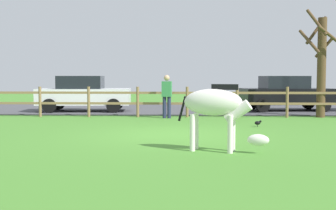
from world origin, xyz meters
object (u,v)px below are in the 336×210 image
at_px(parked_car_black, 286,93).
at_px(parked_car_white, 84,93).
at_px(zebra, 217,107).
at_px(bare_tree, 321,62).
at_px(visitor_near_fence, 167,94).
at_px(crow_on_grass, 258,123).

height_order(parked_car_black, parked_car_white, same).
distance_m(zebra, parked_car_black, 11.21).
relative_size(bare_tree, parked_car_white, 1.01).
height_order(bare_tree, visitor_near_fence, bare_tree).
xyz_separation_m(zebra, parked_car_black, (3.94, 10.50, -0.08)).
bearing_deg(parked_car_white, visitor_near_fence, -34.27).
bearing_deg(crow_on_grass, bare_tree, 48.10).
xyz_separation_m(parked_car_black, visitor_near_fence, (-5.26, -3.26, 0.06)).
height_order(zebra, crow_on_grass, zebra).
xyz_separation_m(crow_on_grass, parked_car_black, (2.29, 5.99, 0.72)).
xyz_separation_m(zebra, crow_on_grass, (1.65, 4.51, -0.80)).
bearing_deg(zebra, parked_car_white, 117.46).
relative_size(zebra, parked_car_black, 0.45).
relative_size(parked_car_black, visitor_near_fence, 2.54).
height_order(zebra, parked_car_white, parked_car_white).
xyz_separation_m(zebra, visitor_near_fence, (-1.32, 7.24, -0.02)).
bearing_deg(parked_car_white, crow_on_grass, -38.18).
xyz_separation_m(parked_car_white, visitor_near_fence, (3.78, -2.57, 0.06)).
xyz_separation_m(bare_tree, parked_car_black, (-0.67, 2.69, -1.28)).
distance_m(bare_tree, parked_car_black, 3.05).
bearing_deg(parked_car_white, parked_car_black, 4.33).
height_order(crow_on_grass, visitor_near_fence, visitor_near_fence).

